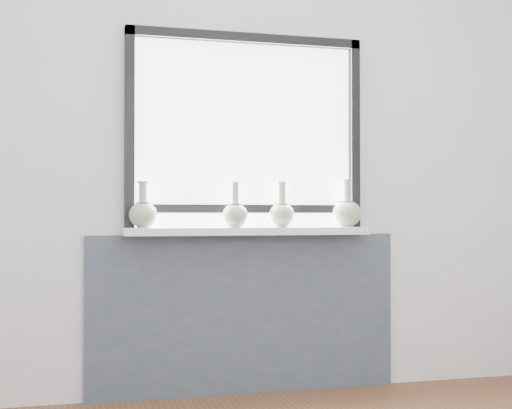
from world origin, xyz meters
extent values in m
cube|color=silver|center=(0.00, 1.81, 1.30)|extent=(3.60, 0.02, 2.60)
cube|color=#444B5A|center=(0.00, 1.78, 0.43)|extent=(1.70, 0.03, 0.86)
cube|color=silver|center=(0.00, 1.71, 0.88)|extent=(1.32, 0.18, 0.04)
cube|color=black|center=(-0.62, 1.76, 1.43)|extent=(0.05, 0.06, 1.05)
cube|color=black|center=(0.62, 1.76, 1.43)|extent=(0.05, 0.06, 1.05)
cube|color=black|center=(0.00, 1.76, 1.92)|extent=(1.30, 0.06, 0.05)
cube|color=black|center=(0.00, 1.76, 1.00)|extent=(1.20, 0.05, 0.04)
cube|color=white|center=(0.00, 1.79, 1.40)|extent=(1.20, 0.01, 1.00)
cylinder|color=#A2B292|center=(-0.56, 1.69, 0.90)|extent=(0.07, 0.07, 0.01)
ellipsoid|color=#A2B292|center=(-0.56, 1.69, 0.97)|extent=(0.15, 0.15, 0.13)
cone|color=#A2B292|center=(-0.56, 1.69, 1.02)|extent=(0.08, 0.08, 0.03)
cylinder|color=#A2B292|center=(-0.56, 1.69, 1.07)|extent=(0.04, 0.04, 0.11)
cylinder|color=#A2B292|center=(-0.56, 1.69, 1.13)|extent=(0.06, 0.06, 0.01)
cylinder|color=#A2B292|center=(-0.08, 1.69, 0.90)|extent=(0.06, 0.06, 0.01)
ellipsoid|color=#A2B292|center=(-0.08, 1.69, 0.96)|extent=(0.14, 0.14, 0.13)
cone|color=#A2B292|center=(-0.08, 1.69, 1.01)|extent=(0.08, 0.08, 0.03)
cylinder|color=#A2B292|center=(-0.08, 1.69, 1.07)|extent=(0.04, 0.04, 0.12)
cylinder|color=#A2B292|center=(-0.08, 1.69, 1.13)|extent=(0.05, 0.05, 0.01)
cylinder|color=#A2B292|center=(0.19, 1.72, 0.90)|extent=(0.06, 0.06, 0.01)
ellipsoid|color=#A2B292|center=(0.19, 1.72, 0.97)|extent=(0.14, 0.14, 0.13)
cone|color=#A2B292|center=(0.19, 1.72, 1.01)|extent=(0.08, 0.08, 0.03)
cylinder|color=#A2B292|center=(0.19, 1.72, 1.07)|extent=(0.05, 0.05, 0.13)
cylinder|color=#A2B292|center=(0.19, 1.72, 1.14)|extent=(0.06, 0.06, 0.01)
cylinder|color=#A2B292|center=(0.56, 1.71, 0.90)|extent=(0.07, 0.07, 0.01)
ellipsoid|color=#A2B292|center=(0.56, 1.71, 0.97)|extent=(0.16, 0.16, 0.15)
cone|color=#A2B292|center=(0.56, 1.71, 1.03)|extent=(0.09, 0.09, 0.03)
cylinder|color=#A2B292|center=(0.56, 1.71, 1.09)|extent=(0.04, 0.04, 0.13)
cylinder|color=#A2B292|center=(0.56, 1.71, 1.16)|extent=(0.05, 0.05, 0.01)
camera|label=1|loc=(-0.92, -1.97, 0.97)|focal=50.00mm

